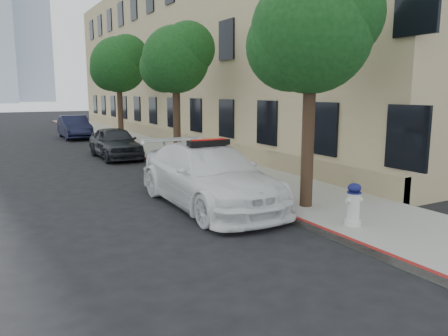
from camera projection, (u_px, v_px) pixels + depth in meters
name	position (u px, v px, depth m)	size (l,w,h in m)	color
ground	(165.00, 208.00, 11.07)	(120.00, 120.00, 0.00)	black
sidewalk	(159.00, 150.00, 21.39)	(3.20, 50.00, 0.15)	gray
curb_strip	(128.00, 152.00, 20.65)	(0.12, 50.00, 0.15)	maroon
building	(212.00, 58.00, 27.52)	(8.00, 36.00, 10.00)	tan
tower_right	(22.00, 26.00, 127.84)	(14.00, 14.00, 44.00)	#9EA8B7
tree_near	(313.00, 31.00, 10.00)	(2.92, 2.82, 5.62)	black
tree_mid	(177.00, 59.00, 16.91)	(2.77, 2.64, 5.43)	black
tree_far	(119.00, 64.00, 23.76)	(3.10, 3.00, 5.81)	black
police_car	(209.00, 175.00, 11.20)	(2.24, 5.44, 1.72)	white
parked_car_mid	(115.00, 143.00, 19.27)	(1.63, 4.06, 1.38)	#212329
parked_car_far	(74.00, 127.00, 27.43)	(1.51, 4.33, 1.43)	black
fire_hydrant	(354.00, 205.00, 9.08)	(0.38, 0.34, 0.90)	silver
traffic_cone	(255.00, 174.00, 12.87)	(0.45, 0.45, 0.76)	black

